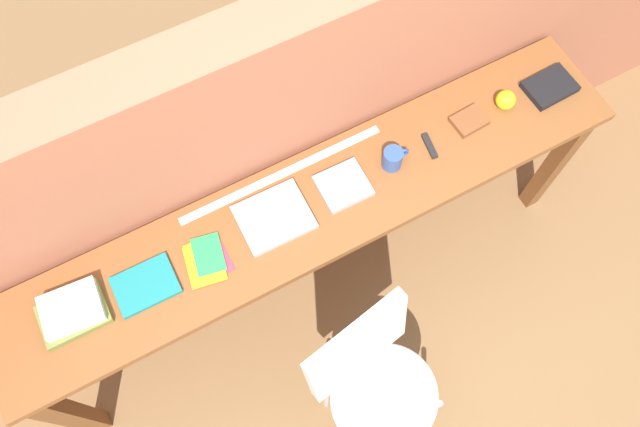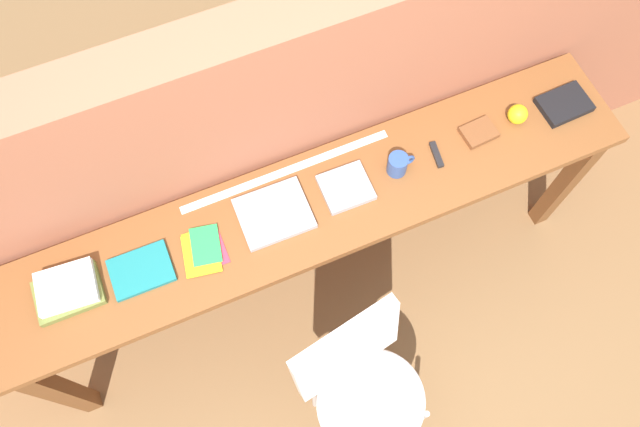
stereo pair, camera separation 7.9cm
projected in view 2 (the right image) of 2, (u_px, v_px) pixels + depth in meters
The scene contains 15 objects.
ground_plane at pixel (340, 330), 3.03m from camera, with size 40.00×40.00×0.00m, color brown.
brick_wall_back at pixel (283, 146), 2.55m from camera, with size 6.00×0.20×1.54m, color #9E5B42.
sideboard at pixel (315, 219), 2.45m from camera, with size 2.50×0.44×0.88m.
chair_white_moulded at pixel (362, 385), 2.41m from camera, with size 0.51×0.52×0.89m.
book_stack_leftmost at pixel (68, 290), 2.17m from camera, with size 0.23×0.18×0.06m.
magazine_cycling at pixel (141, 270), 2.21m from camera, with size 0.22×0.16×0.02m, color #19757A.
pamphlet_pile_colourful at pixel (204, 249), 2.25m from camera, with size 0.17×0.20×0.01m.
book_open_centre at pixel (274, 213), 2.30m from camera, with size 0.26×0.22×0.02m, color #9E9EA3.
book_grey_hardcover at pixel (346, 188), 2.34m from camera, with size 0.18×0.17×0.03m, color #9E9EA3.
mug at pixel (398, 164), 2.34m from camera, with size 0.11×0.08×0.09m.
multitool_folded at pixel (436, 155), 2.40m from camera, with size 0.02×0.11×0.02m, color black.
leather_journal_brown at pixel (479, 132), 2.43m from camera, with size 0.13×0.10×0.02m, color brown.
sports_ball_small at pixel (518, 114), 2.43m from camera, with size 0.08×0.08×0.08m, color yellow.
book_repair_rightmost at pixel (564, 104), 2.48m from camera, with size 0.20×0.14×0.03m, color black.
ruler_metal_back_edge at pixel (286, 171), 2.38m from camera, with size 0.85×0.03×0.00m, color silver.
Camera 2 is at (-0.35, -0.58, 3.01)m, focal length 35.00 mm.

